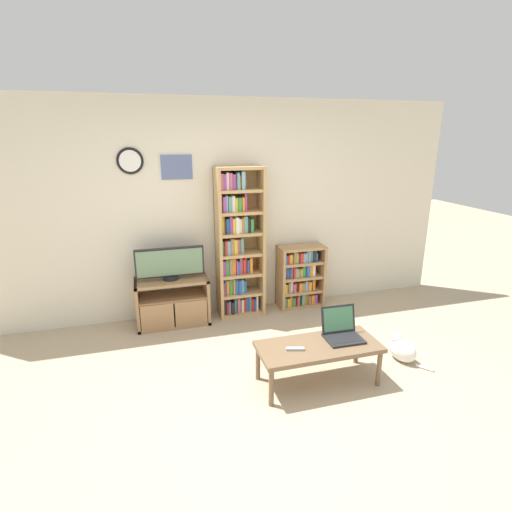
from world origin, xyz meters
TOP-DOWN VIEW (x-y plane):
  - ground_plane at (0.00, 0.00)m, footprint 18.00×18.00m
  - wall_back at (-0.01, 2.10)m, footprint 6.09×0.09m
  - tv_stand at (-0.64, 1.83)m, footprint 0.84×0.41m
  - television at (-0.64, 1.84)m, footprint 0.78×0.18m
  - bookshelf_tall at (0.18, 1.92)m, footprint 0.57×0.31m
  - bookshelf_short at (1.01, 1.92)m, footprint 0.60×0.29m
  - coffee_table at (0.52, 0.25)m, footprint 1.10×0.48m
  - laptop at (0.78, 0.33)m, footprint 0.34×0.31m
  - remote_near_laptop at (0.29, 0.23)m, footprint 0.17×0.09m
  - cat at (1.49, 0.37)m, footprint 0.31×0.44m

SIDE VIEW (x-z plane):
  - ground_plane at x=0.00m, z-range 0.00..0.00m
  - cat at x=1.49m, z-range -0.02..0.26m
  - tv_stand at x=-0.64m, z-range 0.00..0.57m
  - coffee_table at x=0.52m, z-range 0.15..0.53m
  - remote_near_laptop at x=0.29m, z-range 0.38..0.40m
  - bookshelf_short at x=1.01m, z-range -0.01..0.81m
  - laptop at x=0.78m, z-range 0.31..0.59m
  - television at x=-0.64m, z-range 0.57..0.95m
  - bookshelf_tall at x=0.18m, z-range -0.03..1.81m
  - wall_back at x=-0.01m, z-range 0.00..2.60m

